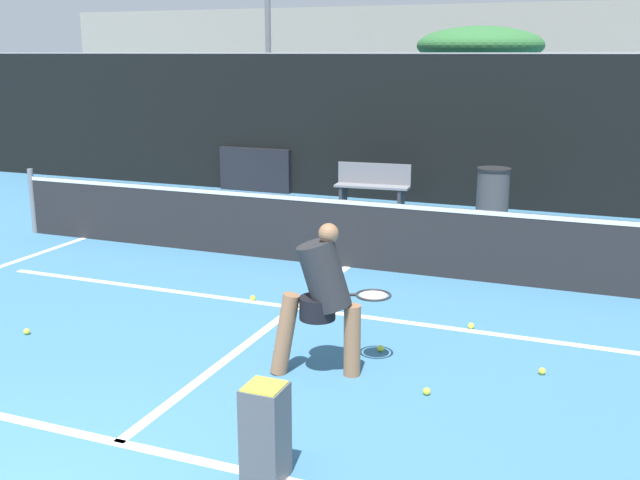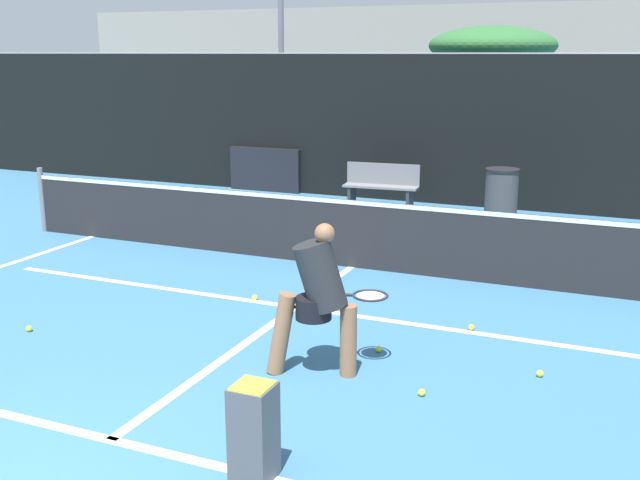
% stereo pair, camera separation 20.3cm
% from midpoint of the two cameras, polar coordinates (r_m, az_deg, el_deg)
% --- Properties ---
extents(court_baseline_near, '(11.00, 0.10, 0.01)m').
position_cam_midpoint_polar(court_baseline_near, '(6.16, -14.73, -14.51)').
color(court_baseline_near, white).
rests_on(court_baseline_near, ground).
extents(court_service_line, '(8.25, 0.10, 0.01)m').
position_cam_midpoint_polar(court_service_line, '(8.82, -1.22, -5.14)').
color(court_service_line, white).
rests_on(court_service_line, ground).
extents(court_center_mark, '(0.10, 5.23, 0.01)m').
position_cam_midpoint_polar(court_center_mark, '(8.17, -3.44, -6.74)').
color(court_center_mark, white).
rests_on(court_center_mark, ground).
extents(net, '(11.09, 0.09, 1.07)m').
position_cam_midpoint_polar(net, '(10.32, 3.02, 0.65)').
color(net, slate).
rests_on(net, ground).
extents(fence_back, '(24.00, 0.06, 2.91)m').
position_cam_midpoint_polar(fence_back, '(14.83, 9.74, 8.24)').
color(fence_back, black).
rests_on(fence_back, ground).
extents(player_practicing, '(1.07, 0.83, 1.45)m').
position_cam_midpoint_polar(player_practicing, '(6.80, 0.74, -4.22)').
color(player_practicing, '#8C6042').
rests_on(player_practicing, ground).
extents(tennis_ball_scattered_2, '(0.07, 0.07, 0.07)m').
position_cam_midpoint_polar(tennis_ball_scattered_2, '(6.71, 8.64, -11.42)').
color(tennis_ball_scattered_2, '#D1E033').
rests_on(tennis_ball_scattered_2, ground).
extents(tennis_ball_scattered_3, '(0.07, 0.07, 0.07)m').
position_cam_midpoint_polar(tennis_ball_scattered_3, '(7.32, 17.18, -9.70)').
color(tennis_ball_scattered_3, '#D1E033').
rests_on(tennis_ball_scattered_3, ground).
extents(tennis_ball_scattered_4, '(0.07, 0.07, 0.07)m').
position_cam_midpoint_polar(tennis_ball_scattered_4, '(7.57, 5.26, -8.28)').
color(tennis_ball_scattered_4, '#D1E033').
rests_on(tennis_ball_scattered_4, ground).
extents(tennis_ball_scattered_6, '(0.07, 0.07, 0.07)m').
position_cam_midpoint_polar(tennis_ball_scattered_6, '(9.09, -4.36, -4.39)').
color(tennis_ball_scattered_6, '#D1E033').
rests_on(tennis_ball_scattered_6, ground).
extents(tennis_ball_scattered_7, '(0.07, 0.07, 0.07)m').
position_cam_midpoint_polar(tennis_ball_scattered_7, '(8.61, -20.66, -6.35)').
color(tennis_ball_scattered_7, '#D1E033').
rests_on(tennis_ball_scattered_7, ground).
extents(tennis_ball_scattered_11, '(0.07, 0.07, 0.07)m').
position_cam_midpoint_polar(tennis_ball_scattered_11, '(8.29, 12.15, -6.52)').
color(tennis_ball_scattered_11, '#D1E033').
rests_on(tennis_ball_scattered_11, ground).
extents(ball_hopper, '(0.28, 0.28, 0.71)m').
position_cam_midpoint_polar(ball_hopper, '(5.35, -3.96, -14.23)').
color(ball_hopper, '#4C4C51').
rests_on(ball_hopper, ground).
extents(courtside_bench, '(1.44, 0.50, 0.86)m').
position_cam_midpoint_polar(courtside_bench, '(14.31, 5.11, 4.19)').
color(courtside_bench, slate).
rests_on(courtside_bench, ground).
extents(trash_bin, '(0.59, 0.59, 0.95)m').
position_cam_midpoint_polar(trash_bin, '(13.53, 14.07, 3.32)').
color(trash_bin, '#3F3F42').
rests_on(trash_bin, ground).
extents(parked_car, '(1.64, 4.59, 1.54)m').
position_cam_midpoint_polar(parked_car, '(18.09, -0.68, 6.93)').
color(parked_car, black).
rests_on(parked_car, ground).
extents(tree_west, '(2.99, 2.99, 3.52)m').
position_cam_midpoint_polar(tree_west, '(18.67, 13.31, 14.09)').
color(tree_west, brown).
rests_on(tree_west, ground).
extents(building_far, '(36.00, 2.40, 4.53)m').
position_cam_midpoint_polar(building_far, '(27.90, 16.48, 12.21)').
color(building_far, gray).
rests_on(building_far, ground).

